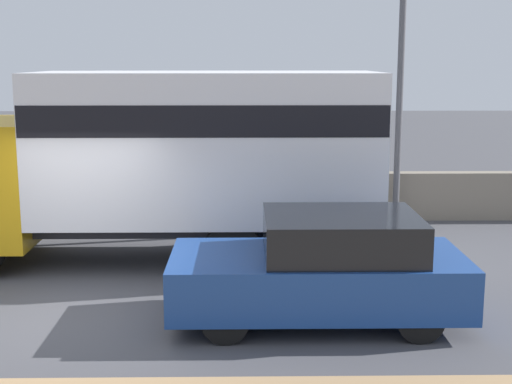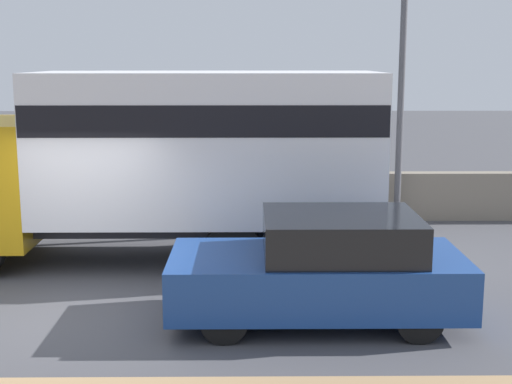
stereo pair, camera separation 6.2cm
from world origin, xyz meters
TOP-DOWN VIEW (x-y plane):
  - ground_plane at (0.00, 0.00)m, footprint 80.00×80.00m
  - stone_wall_backdrop at (0.00, 6.09)m, footprint 60.00×0.35m
  - street_lamp at (5.89, 5.31)m, footprint 0.56×0.28m
  - box_truck at (1.36, 2.80)m, footprint 7.69×2.49m
  - car_hatchback at (3.71, -0.23)m, footprint 4.07×1.87m

SIDE VIEW (x-z plane):
  - ground_plane at x=0.00m, z-range 0.00..0.00m
  - stone_wall_backdrop at x=0.00m, z-range 0.00..1.08m
  - car_hatchback at x=3.71m, z-range -0.01..1.51m
  - box_truck at x=1.36m, z-range 0.30..3.69m
  - street_lamp at x=5.89m, z-range 0.56..7.92m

